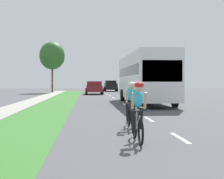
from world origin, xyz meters
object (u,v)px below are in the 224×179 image
(cyclist_lead, at_px, (138,111))
(street_tree_far, at_px, (52,56))
(sedan_silver, at_px, (93,86))
(bus_white, at_px, (144,76))
(pickup_maroon, at_px, (94,88))
(suv_black, at_px, (111,86))
(cyclist_distant, at_px, (136,100))
(cyclist_trailing, at_px, (131,104))

(cyclist_lead, relative_size, street_tree_far, 0.24)
(sedan_silver, bearing_deg, street_tree_far, -111.84)
(bus_white, xyz_separation_m, pickup_maroon, (-3.22, 18.15, -1.15))
(pickup_maroon, distance_m, sedan_silver, 21.42)
(bus_white, height_order, pickup_maroon, bus_white)
(bus_white, bearing_deg, suv_black, 90.42)
(cyclist_lead, height_order, pickup_maroon, pickup_maroon)
(bus_white, distance_m, sedan_silver, 39.69)
(cyclist_distant, height_order, bus_white, bus_white)
(cyclist_trailing, xyz_separation_m, pickup_maroon, (-0.56, 30.73, 0.02))
(cyclist_trailing, height_order, sedan_silver, cyclist_trailing)
(street_tree_far, bearing_deg, cyclist_distant, -78.38)
(cyclist_distant, height_order, street_tree_far, street_tree_far)
(suv_black, bearing_deg, cyclist_lead, -93.24)
(cyclist_distant, relative_size, pickup_maroon, 0.34)
(cyclist_trailing, distance_m, sedan_silver, 52.15)
(cyclist_lead, bearing_deg, bus_white, 79.45)
(pickup_maroon, bearing_deg, sedan_silver, 89.10)
(suv_black, xyz_separation_m, street_tree_far, (-8.85, -6.67, 4.35))
(cyclist_lead, bearing_deg, pickup_maroon, 90.67)
(sedan_silver, bearing_deg, suv_black, -73.14)
(cyclist_trailing, height_order, cyclist_distant, same)
(cyclist_lead, relative_size, pickup_maroon, 0.34)
(cyclist_distant, distance_m, bus_white, 10.21)
(bus_white, distance_m, suv_black, 30.80)
(cyclist_trailing, distance_m, street_tree_far, 37.52)
(cyclist_lead, bearing_deg, cyclist_trailing, 86.21)
(bus_white, height_order, sedan_silver, bus_white)
(cyclist_distant, height_order, pickup_maroon, pickup_maroon)
(cyclist_lead, relative_size, suv_black, 0.37)
(street_tree_far, bearing_deg, cyclist_lead, -80.98)
(pickup_maroon, bearing_deg, street_tree_far, 134.48)
(sedan_silver, bearing_deg, bus_white, -85.82)
(cyclist_lead, distance_m, pickup_maroon, 33.38)
(cyclist_trailing, xyz_separation_m, cyclist_distant, (0.58, 2.66, 0.00))
(cyclist_distant, relative_size, suv_black, 0.37)
(cyclist_distant, bearing_deg, sedan_silver, 90.93)
(bus_white, relative_size, street_tree_far, 1.59)
(suv_black, bearing_deg, cyclist_trailing, -93.21)
(bus_white, xyz_separation_m, sedan_silver, (-2.89, 39.57, -1.21))
(cyclist_trailing, relative_size, suv_black, 0.37)
(sedan_silver, bearing_deg, pickup_maroon, -90.90)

